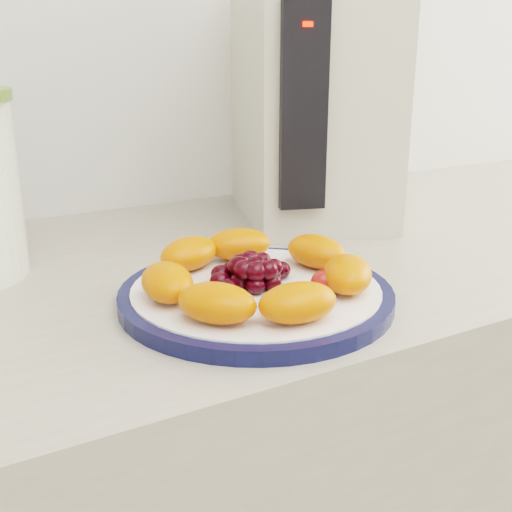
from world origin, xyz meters
TOP-DOWN VIEW (x-y plane):
  - plate_rim at (-0.11, 1.05)m, footprint 0.28×0.28m
  - plate_face at (-0.11, 1.05)m, footprint 0.25×0.25m
  - appliance_body at (0.13, 1.32)m, footprint 0.27×0.32m
  - appliance_panel at (0.04, 1.20)m, footprint 0.06×0.04m
  - appliance_led at (0.04, 1.19)m, footprint 0.01×0.01m
  - fruit_plate at (-0.11, 1.05)m, footprint 0.24×0.24m

SIDE VIEW (x-z plane):
  - plate_rim at x=-0.11m, z-range 0.90..0.91m
  - plate_face at x=-0.11m, z-range 0.90..0.92m
  - fruit_plate at x=-0.11m, z-range 0.92..0.95m
  - appliance_body at x=0.13m, z-range 0.90..1.24m
  - appliance_panel at x=0.04m, z-range 0.95..1.20m
  - appliance_led at x=0.04m, z-range 1.17..1.17m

